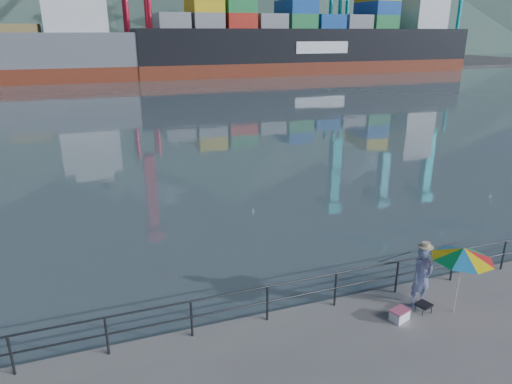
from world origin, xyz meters
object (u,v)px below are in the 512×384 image
container_ship (317,39)px  beach_umbrella (463,254)px  fisherman (422,277)px  cooler_bag (399,315)px

container_ship → beach_umbrella: bearing=-114.1°
fisherman → cooler_bag: (-0.94, -0.43, -0.74)m
fisherman → cooler_bag: fisherman is taller
beach_umbrella → cooler_bag: bearing=173.1°
cooler_bag → container_ship: (33.79, 71.66, 5.67)m
fisherman → container_ship: (32.85, 71.23, 4.93)m
fisherman → cooler_bag: size_ratio=3.67×
fisherman → container_ship: 78.59m
beach_umbrella → cooler_bag: (-1.61, 0.19, -1.62)m
fisherman → beach_umbrella: 1.27m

